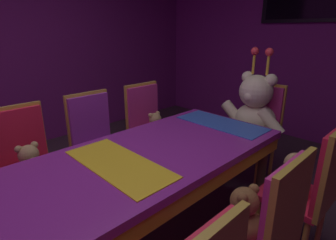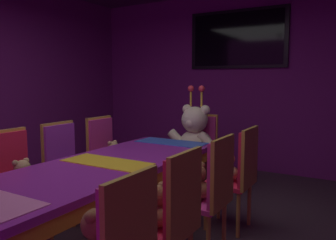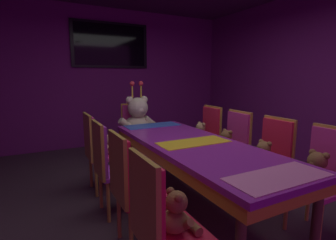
# 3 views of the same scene
# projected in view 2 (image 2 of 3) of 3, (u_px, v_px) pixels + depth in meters

# --- Properties ---
(wall_back) EXTENTS (5.20, 0.12, 2.80)m
(wall_back) POSITION_uv_depth(u_px,v_px,m) (238.00, 81.00, 5.51)
(wall_back) COLOR #721E72
(wall_back) RESTS_ON ground_plane
(banquet_table) EXTENTS (0.90, 2.50, 0.75)m
(banquet_table) POSITION_uv_depth(u_px,v_px,m) (107.00, 173.00, 2.86)
(banquet_table) COLOR purple
(banquet_table) RESTS_ON ground_plane
(chair_left_1) EXTENTS (0.42, 0.41, 0.98)m
(chair_left_1) POSITION_uv_depth(u_px,v_px,m) (12.00, 174.00, 3.04)
(chair_left_1) COLOR red
(chair_left_1) RESTS_ON ground_plane
(teddy_left_1) EXTENTS (0.23, 0.30, 0.29)m
(teddy_left_1) POSITION_uv_depth(u_px,v_px,m) (23.00, 178.00, 2.97)
(teddy_left_1) COLOR tan
(teddy_left_1) RESTS_ON chair_left_1
(chair_left_2) EXTENTS (0.42, 0.41, 0.98)m
(chair_left_2) POSITION_uv_depth(u_px,v_px,m) (64.00, 160.00, 3.57)
(chair_left_2) COLOR purple
(chair_left_2) RESTS_ON ground_plane
(chair_left_3) EXTENTS (0.42, 0.41, 0.98)m
(chair_left_3) POSITION_uv_depth(u_px,v_px,m) (104.00, 150.00, 4.08)
(chair_left_3) COLOR #CC338C
(chair_left_3) RESTS_ON ground_plane
(teddy_left_3) EXTENTS (0.21, 0.27, 0.26)m
(teddy_left_3) POSITION_uv_depth(u_px,v_px,m) (114.00, 153.00, 4.01)
(teddy_left_3) COLOR tan
(teddy_left_3) RESTS_ON chair_left_3
(chair_right_1) EXTENTS (0.42, 0.41, 0.98)m
(chair_right_1) POSITION_uv_depth(u_px,v_px,m) (174.00, 211.00, 2.18)
(chair_right_1) COLOR red
(chair_right_1) RESTS_ON ground_plane
(teddy_right_1) EXTENTS (0.24, 0.31, 0.29)m
(teddy_right_1) POSITION_uv_depth(u_px,v_px,m) (155.00, 208.00, 2.26)
(teddy_right_1) COLOR olive
(teddy_right_1) RESTS_ON chair_right_1
(chair_right_2) EXTENTS (0.42, 0.41, 0.98)m
(chair_right_2) POSITION_uv_depth(u_px,v_px,m) (213.00, 185.00, 2.70)
(chair_right_2) COLOR #CC338C
(chair_right_2) RESTS_ON ground_plane
(teddy_right_2) EXTENTS (0.24, 0.32, 0.30)m
(teddy_right_2) POSITION_uv_depth(u_px,v_px,m) (196.00, 184.00, 2.78)
(teddy_right_2) COLOR brown
(teddy_right_2) RESTS_ON chair_right_2
(chair_right_3) EXTENTS (0.42, 0.41, 0.98)m
(chair_right_3) POSITION_uv_depth(u_px,v_px,m) (241.00, 169.00, 3.21)
(chair_right_3) COLOR red
(chair_right_3) RESTS_ON ground_plane
(teddy_right_3) EXTENTS (0.24, 0.31, 0.30)m
(teddy_right_3) POSITION_uv_depth(u_px,v_px,m) (226.00, 168.00, 3.29)
(teddy_right_3) COLOR tan
(teddy_right_3) RESTS_ON chair_right_3
(throne_chair) EXTENTS (0.41, 0.42, 0.98)m
(throne_chair) POSITION_uv_depth(u_px,v_px,m) (200.00, 145.00, 4.41)
(throne_chair) COLOR #CC338C
(throne_chair) RESTS_ON ground_plane
(king_teddy_bear) EXTENTS (0.70, 0.54, 0.89)m
(king_teddy_bear) POSITION_uv_depth(u_px,v_px,m) (194.00, 135.00, 4.24)
(king_teddy_bear) COLOR beige
(king_teddy_bear) RESTS_ON throne_chair
(wall_tv) EXTENTS (1.55, 0.06, 0.90)m
(wall_tv) POSITION_uv_depth(u_px,v_px,m) (237.00, 39.00, 5.36)
(wall_tv) COLOR black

